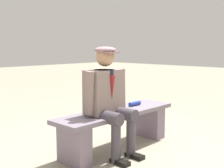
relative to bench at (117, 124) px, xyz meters
The scene contains 4 objects.
ground_plane 0.32m from the bench, ahead, with size 30.00×30.00×0.00m, color gray.
bench is the anchor object (origin of this frame).
seated_man 0.48m from the bench, 16.36° to the left, with size 0.64×0.63×1.31m.
rolled_magazine 0.45m from the bench, behind, with size 0.06×0.06×0.21m, color navy.
Camera 1 is at (2.72, 2.48, 1.31)m, focal length 47.33 mm.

